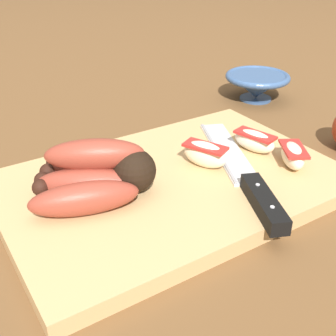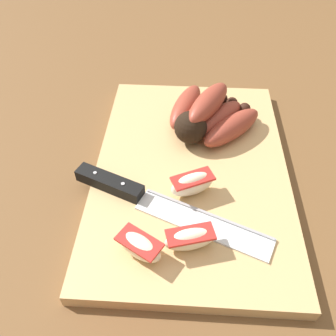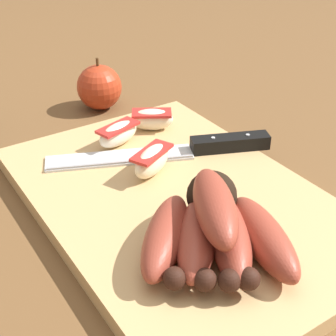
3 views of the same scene
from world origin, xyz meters
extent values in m
plane|color=brown|center=(0.00, 0.00, 0.00)|extent=(6.00, 6.00, 0.00)
cube|color=tan|center=(-0.01, -0.01, 0.01)|extent=(0.42, 0.28, 0.02)
sphere|color=black|center=(0.05, -0.01, 0.05)|extent=(0.05, 0.05, 0.05)
ellipsoid|color=brown|center=(0.06, -0.07, 0.04)|extent=(0.11, 0.11, 0.04)
sphere|color=black|center=(0.11, -0.10, 0.04)|extent=(0.02, 0.02, 0.02)
ellipsoid|color=brown|center=(0.08, -0.05, 0.04)|extent=(0.11, 0.11, 0.04)
sphere|color=black|center=(0.13, -0.08, 0.04)|extent=(0.02, 0.02, 0.02)
ellipsoid|color=brown|center=(0.10, -0.03, 0.04)|extent=(0.12, 0.09, 0.04)
sphere|color=black|center=(0.14, -0.06, 0.04)|extent=(0.02, 0.02, 0.02)
ellipsoid|color=brown|center=(0.11, 0.00, 0.04)|extent=(0.13, 0.07, 0.04)
sphere|color=black|center=(0.15, -0.05, 0.04)|extent=(0.02, 0.02, 0.02)
ellipsoid|color=brown|center=(0.08, -0.03, 0.07)|extent=(0.12, 0.09, 0.04)
cylinder|color=white|center=(0.10, -0.05, 0.06)|extent=(0.02, 0.02, 0.00)
cube|color=silver|center=(-0.11, -0.03, 0.02)|extent=(0.10, 0.18, 0.00)
cube|color=#99999E|center=(-0.10, -0.03, 0.02)|extent=(0.07, 0.16, 0.00)
cube|color=black|center=(-0.05, 0.10, 0.03)|extent=(0.06, 0.10, 0.02)
cylinder|color=#B2B2B7|center=(-0.05, 0.12, 0.04)|extent=(0.01, 0.01, 0.00)
cylinder|color=#B2B2B7|center=(-0.06, 0.08, 0.04)|extent=(0.01, 0.01, 0.00)
ellipsoid|color=#F4E5C1|center=(-0.16, 0.05, 0.03)|extent=(0.05, 0.06, 0.03)
cube|color=red|center=(-0.16, 0.05, 0.04)|extent=(0.05, 0.06, 0.00)
ellipsoid|color=#F4E5C1|center=(-0.14, -0.01, 0.04)|extent=(0.04, 0.07, 0.03)
cube|color=red|center=(-0.14, -0.01, 0.04)|extent=(0.04, 0.06, 0.00)
ellipsoid|color=#F4E5C1|center=(-0.06, -0.01, 0.04)|extent=(0.05, 0.07, 0.04)
cube|color=red|center=(-0.06, -0.01, 0.05)|extent=(0.05, 0.06, 0.00)
camera|label=1|loc=(0.25, 0.38, 0.30)|focal=46.14mm
camera|label=2|loc=(-0.38, 0.00, 0.40)|focal=38.26mm
camera|label=3|loc=(0.36, -0.26, 0.33)|focal=52.26mm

